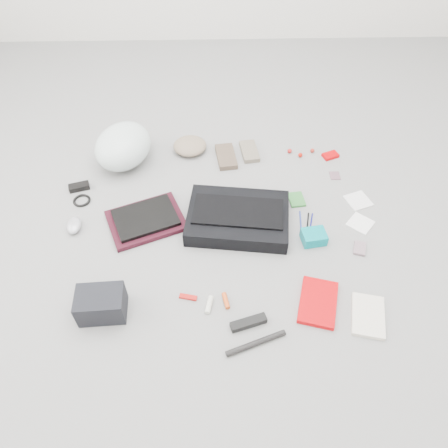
{
  "coord_description": "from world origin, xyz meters",
  "views": [
    {
      "loc": [
        -0.04,
        -1.39,
        1.63
      ],
      "look_at": [
        0.0,
        0.0,
        0.05
      ],
      "focal_mm": 35.0,
      "sensor_mm": 36.0,
      "label": 1
    }
  ],
  "objects_px": {
    "accordion_wallet": "(314,237)",
    "messenger_bag": "(238,218)",
    "camera_bag": "(101,304)",
    "bike_helmet": "(123,146)",
    "book_red": "(318,302)",
    "laptop": "(145,218)"
  },
  "relations": [
    {
      "from": "messenger_bag",
      "to": "book_red",
      "type": "bearing_deg",
      "value": -48.35
    },
    {
      "from": "laptop",
      "to": "book_red",
      "type": "relative_size",
      "value": 1.29
    },
    {
      "from": "book_red",
      "to": "bike_helmet",
      "type": "bearing_deg",
      "value": 149.68
    },
    {
      "from": "camera_bag",
      "to": "accordion_wallet",
      "type": "height_order",
      "value": "camera_bag"
    },
    {
      "from": "accordion_wallet",
      "to": "messenger_bag",
      "type": "bearing_deg",
      "value": 152.6
    },
    {
      "from": "camera_bag",
      "to": "book_red",
      "type": "xyz_separation_m",
      "value": [
        0.91,
        0.02,
        -0.05
      ]
    },
    {
      "from": "book_red",
      "to": "messenger_bag",
      "type": "bearing_deg",
      "value": 139.87
    },
    {
      "from": "camera_bag",
      "to": "book_red",
      "type": "height_order",
      "value": "camera_bag"
    },
    {
      "from": "bike_helmet",
      "to": "accordion_wallet",
      "type": "relative_size",
      "value": 3.24
    },
    {
      "from": "messenger_bag",
      "to": "bike_helmet",
      "type": "distance_m",
      "value": 0.79
    },
    {
      "from": "accordion_wallet",
      "to": "book_red",
      "type": "bearing_deg",
      "value": -104.72
    },
    {
      "from": "laptop",
      "to": "accordion_wallet",
      "type": "bearing_deg",
      "value": -31.61
    },
    {
      "from": "camera_bag",
      "to": "laptop",
      "type": "bearing_deg",
      "value": 72.41
    },
    {
      "from": "messenger_bag",
      "to": "accordion_wallet",
      "type": "relative_size",
      "value": 4.39
    },
    {
      "from": "bike_helmet",
      "to": "accordion_wallet",
      "type": "bearing_deg",
      "value": -10.46
    },
    {
      "from": "messenger_bag",
      "to": "book_red",
      "type": "xyz_separation_m",
      "value": [
        0.32,
        -0.47,
        -0.03
      ]
    },
    {
      "from": "book_red",
      "to": "accordion_wallet",
      "type": "height_order",
      "value": "accordion_wallet"
    },
    {
      "from": "laptop",
      "to": "bike_helmet",
      "type": "bearing_deg",
      "value": 86.55
    },
    {
      "from": "accordion_wallet",
      "to": "bike_helmet",
      "type": "bearing_deg",
      "value": 138.99
    },
    {
      "from": "laptop",
      "to": "messenger_bag",
      "type": "bearing_deg",
      "value": -24.36
    },
    {
      "from": "bike_helmet",
      "to": "camera_bag",
      "type": "relative_size",
      "value": 1.86
    },
    {
      "from": "accordion_wallet",
      "to": "laptop",
      "type": "bearing_deg",
      "value": 161.4
    }
  ]
}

